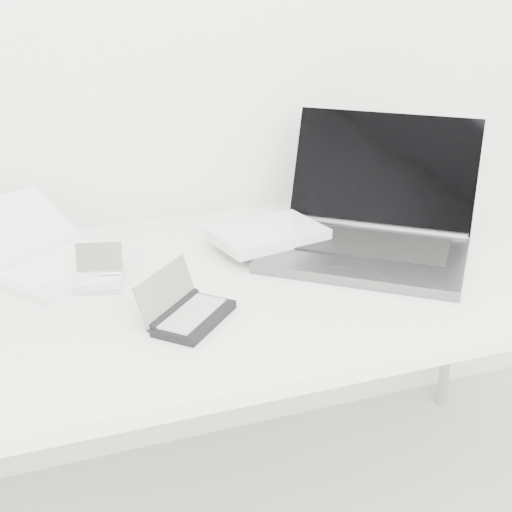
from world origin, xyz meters
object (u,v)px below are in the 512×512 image
object	(u,v)px
netbook_open_white	(49,256)
desk	(263,293)
laptop_large	(351,231)
palmtop_charcoal	(186,311)

from	to	relation	value
netbook_open_white	desk	bearing A→B (deg)	-60.98
laptop_large	netbook_open_white	bearing A→B (deg)	-152.93
desk	netbook_open_white	xyz separation A→B (m)	(-0.42, 0.18, 0.07)
laptop_large	palmtop_charcoal	world-z (taller)	laptop_large
desk	laptop_large	world-z (taller)	laptop_large
desk	netbook_open_white	size ratio (longest dim) A/B	3.66
laptop_large	netbook_open_white	distance (m)	0.66
netbook_open_white	palmtop_charcoal	xyz separation A→B (m)	(0.22, -0.33, -0.01)
desk	laptop_large	size ratio (longest dim) A/B	2.51
netbook_open_white	palmtop_charcoal	size ratio (longest dim) A/B	2.17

